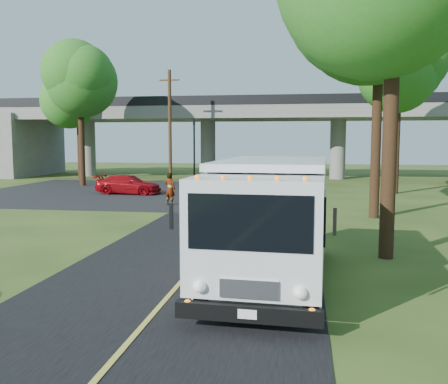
% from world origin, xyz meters
% --- Properties ---
extents(ground, '(120.00, 120.00, 0.00)m').
position_xyz_m(ground, '(0.00, 0.00, 0.00)').
color(ground, '#2D4418').
rests_on(ground, ground).
extents(road, '(7.00, 90.00, 0.02)m').
position_xyz_m(road, '(0.00, 10.00, 0.01)').
color(road, black).
rests_on(road, ground).
extents(parking_lot, '(16.00, 18.00, 0.01)m').
position_xyz_m(parking_lot, '(-11.00, 18.00, 0.01)').
color(parking_lot, black).
rests_on(parking_lot, ground).
extents(lane_line, '(0.12, 90.00, 0.01)m').
position_xyz_m(lane_line, '(0.00, 10.00, 0.03)').
color(lane_line, gold).
rests_on(lane_line, road).
extents(overpass, '(54.00, 10.00, 7.30)m').
position_xyz_m(overpass, '(0.00, 32.00, 4.56)').
color(overpass, slate).
rests_on(overpass, ground).
extents(traffic_signal, '(0.18, 0.22, 5.20)m').
position_xyz_m(traffic_signal, '(-6.00, 26.00, 3.20)').
color(traffic_signal, black).
rests_on(traffic_signal, ground).
extents(utility_pole, '(1.60, 0.26, 9.00)m').
position_xyz_m(utility_pole, '(-7.50, 24.00, 4.59)').
color(utility_pole, '#472D19').
rests_on(utility_pole, ground).
extents(tree_right_mid, '(6.62, 6.52, 12.74)m').
position_xyz_m(tree_right_mid, '(6.41, 8.84, 9.61)').
color(tree_right_mid, '#382314').
rests_on(tree_right_mid, ground).
extents(tree_right_far, '(5.77, 5.67, 10.99)m').
position_xyz_m(tree_right_far, '(9.21, 19.84, 8.30)').
color(tree_right_far, '#382314').
rests_on(tree_right_far, ground).
extents(tree_left_lot, '(5.60, 5.50, 10.50)m').
position_xyz_m(tree_left_lot, '(-13.79, 21.84, 7.90)').
color(tree_left_lot, '#382314').
rests_on(tree_left_lot, ground).
extents(tree_left_far, '(5.26, 5.16, 9.89)m').
position_xyz_m(tree_left_far, '(-16.79, 27.84, 7.45)').
color(tree_left_far, '#382314').
rests_on(tree_left_far, ground).
extents(step_van, '(3.02, 7.41, 3.06)m').
position_xyz_m(step_van, '(2.20, -2.13, 1.66)').
color(step_van, silver).
rests_on(step_van, ground).
extents(red_sedan, '(4.45, 2.01, 1.27)m').
position_xyz_m(red_sedan, '(-8.39, 16.81, 0.63)').
color(red_sedan, '#98090F').
rests_on(red_sedan, ground).
extents(pedestrian, '(0.76, 0.62, 1.78)m').
position_xyz_m(pedestrian, '(-4.22, 11.84, 0.89)').
color(pedestrian, gray).
rests_on(pedestrian, ground).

